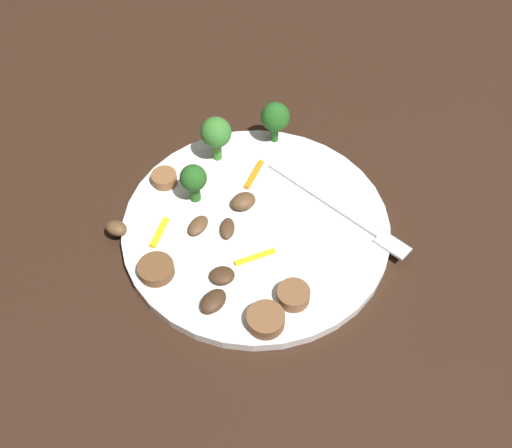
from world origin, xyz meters
TOP-DOWN VIEW (x-y plane):
  - ground_plane at (0.00, 0.00)m, footprint 1.40×1.40m
  - plate at (0.00, 0.00)m, footprint 0.28×0.28m
  - fork at (0.06, 0.08)m, footprint 0.18×0.02m
  - broccoli_floret_0 at (-0.07, -0.02)m, footprint 0.03×0.03m
  - broccoli_floret_1 at (-0.07, 0.10)m, footprint 0.03×0.03m
  - broccoli_floret_2 at (-0.10, 0.03)m, footprint 0.03×0.03m
  - sausage_slice_0 at (0.09, -0.04)m, footprint 0.04×0.04m
  - sausage_slice_1 at (-0.11, -0.03)m, footprint 0.04×0.04m
  - sausage_slice_2 at (0.09, -0.07)m, footprint 0.05×0.05m
  - sausage_slice_3 at (-0.02, -0.11)m, footprint 0.05×0.05m
  - mushroom_0 at (-0.01, -0.03)m, footprint 0.03×0.03m
  - mushroom_1 at (0.04, -0.09)m, footprint 0.02×0.03m
  - mushroom_2 at (-0.04, -0.05)m, footprint 0.02×0.03m
  - mushroom_3 at (-0.09, -0.11)m, footprint 0.03×0.02m
  - mushroom_4 at (-0.03, 0.01)m, footprint 0.03×0.03m
  - mushroom_5 at (0.03, -0.07)m, footprint 0.03×0.03m
  - pepper_strip_0 at (-0.06, -0.08)m, footprint 0.02×0.04m
  - pepper_strip_1 at (0.03, -0.03)m, footprint 0.02×0.04m
  - pepper_strip_3 at (-0.05, 0.04)m, footprint 0.02×0.04m

SIDE VIEW (x-z plane):
  - ground_plane at x=0.00m, z-range 0.00..0.00m
  - plate at x=0.00m, z-range 0.00..0.01m
  - pepper_strip_1 at x=0.03m, z-range 0.01..0.01m
  - fork at x=0.06m, z-range 0.01..0.02m
  - pepper_strip_3 at x=-0.05m, z-range 0.01..0.02m
  - pepper_strip_0 at x=-0.06m, z-range 0.01..0.02m
  - mushroom_0 at x=-0.01m, z-range 0.01..0.02m
  - mushroom_5 at x=0.03m, z-range 0.01..0.02m
  - mushroom_2 at x=-0.04m, z-range 0.01..0.02m
  - sausage_slice_3 at x=-0.02m, z-range 0.01..0.02m
  - mushroom_1 at x=0.04m, z-range 0.01..0.02m
  - sausage_slice_1 at x=-0.11m, z-range 0.01..0.02m
  - mushroom_3 at x=-0.09m, z-range 0.01..0.02m
  - sausage_slice_0 at x=0.09m, z-range 0.01..0.02m
  - sausage_slice_2 at x=0.09m, z-range 0.01..0.03m
  - mushroom_4 at x=-0.03m, z-range 0.01..0.03m
  - broccoli_floret_0 at x=-0.07m, z-range 0.02..0.06m
  - broccoli_floret_1 at x=-0.07m, z-range 0.02..0.07m
  - broccoli_floret_2 at x=-0.10m, z-range 0.02..0.08m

